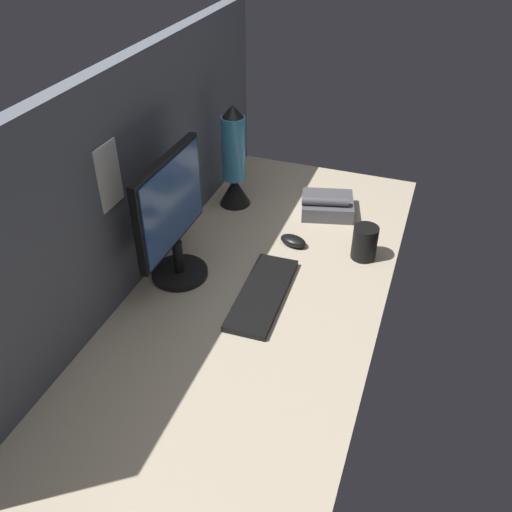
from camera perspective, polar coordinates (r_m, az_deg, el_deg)
The scene contains 8 objects.
ground_plane at distance 168.41cm, azimuth -0.62°, elevation -4.34°, with size 180.00×80.00×3.00cm, color tan.
cubicle_wall_back at distance 163.58cm, azimuth -13.23°, elevation 8.02°, with size 180.00×5.50×66.48cm.
monitor at distance 163.89cm, azimuth -8.82°, elevation 4.24°, with size 37.18×18.00×41.17cm.
keyboard at distance 165.80cm, azimuth 0.70°, elevation -3.98°, with size 37.00×13.00×2.00cm, color black.
mouse at distance 187.66cm, azimuth 3.93°, elevation 1.61°, with size 5.60×9.60×3.40cm, color black.
mug_black_travel at distance 182.59cm, azimuth 11.36°, elevation 1.40°, with size 8.33×8.33×11.73cm.
lava_lamp at distance 204.45cm, azimuth -2.32°, elevation 9.59°, with size 12.03×12.03×39.38cm.
desk_phone at distance 206.15cm, azimuth 7.49°, elevation 5.31°, with size 21.30×22.72×8.80cm.
Camera 1 is at (-119.80, -45.22, 107.88)cm, focal length 38.05 mm.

